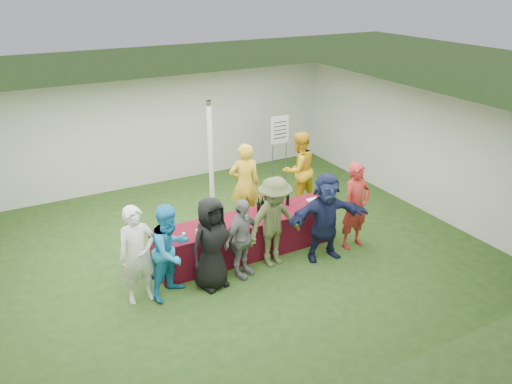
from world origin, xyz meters
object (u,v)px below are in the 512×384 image
staff_back (299,170)px  customer_4 (274,222)px  customer_0 (138,255)px  customer_1 (171,251)px  dump_bucket (325,201)px  staff_pourer (245,184)px  wine_list_sign (280,135)px  customer_3 (242,239)px  customer_6 (356,206)px  customer_2 (212,244)px  serving_table (247,236)px  customer_5 (325,217)px

staff_back → customer_4: (-1.80, -1.98, -0.02)m
customer_0 → customer_1: (0.53, -0.09, -0.03)m
dump_bucket → staff_pourer: staff_pourer is taller
wine_list_sign → customer_3: wine_list_sign is taller
wine_list_sign → customer_4: size_ratio=1.04×
staff_pourer → customer_6: (1.44, -1.91, -0.03)m
wine_list_sign → customer_6: (-0.33, -3.44, -0.44)m
customer_2 → staff_back: bearing=22.4°
serving_table → customer_2: 1.33m
serving_table → customer_1: size_ratio=2.18×
dump_bucket → customer_6: (0.36, -0.53, 0.04)m
serving_table → customer_4: (0.26, -0.59, 0.49)m
staff_pourer → customer_2: 2.45m
staff_pourer → customer_5: size_ratio=1.05×
staff_back → customer_5: 2.39m
customer_1 → customer_2: size_ratio=0.99×
staff_pourer → customer_3: 2.08m
wine_list_sign → staff_back: bearing=-101.5°
serving_table → customer_2: size_ratio=2.17×
customer_2 → customer_6: 3.02m
customer_3 → customer_2: bearing=160.5°
customer_1 → wine_list_sign: bearing=11.4°
dump_bucket → customer_6: size_ratio=0.15×
wine_list_sign → customer_6: wine_list_sign is taller
dump_bucket → customer_6: customer_6 is taller
dump_bucket → customer_6: 0.64m
serving_table → staff_back: (2.06, 1.39, 0.51)m
dump_bucket → staff_back: (0.42, 1.61, 0.05)m
customer_0 → customer_4: 2.50m
customer_0 → customer_1: customer_0 is taller
staff_pourer → customer_5: bearing=122.3°
customer_2 → dump_bucket: bearing=-1.4°
customer_1 → customer_2: customer_2 is taller
wine_list_sign → staff_pourer: bearing=-139.2°
staff_back → customer_6: staff_back is taller
dump_bucket → wine_list_sign: size_ratio=0.14×
customer_5 → customer_0: bearing=-175.9°
staff_back → customer_3: 3.23m
staff_pourer → staff_back: staff_pourer is taller
staff_back → dump_bucket: bearing=67.8°
staff_pourer → customer_0: bearing=45.1°
customer_2 → customer_6: (3.02, -0.04, 0.04)m
serving_table → customer_6: customer_6 is taller
dump_bucket → staff_pourer: 1.76m
staff_back → serving_table: bearing=26.5°
serving_table → customer_3: bearing=-123.7°
serving_table → wine_list_sign: 3.68m
wine_list_sign → customer_2: 4.80m
staff_back → customer_1: staff_back is taller
staff_back → customer_4: bearing=40.2°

